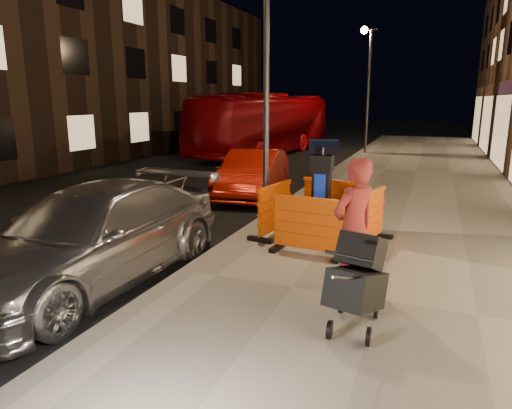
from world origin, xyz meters
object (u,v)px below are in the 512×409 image
at_px(barrier_back, 331,203).
at_px(barrier_kerbside, 275,209).
at_px(parking_kiosk, 321,193).
at_px(car_silver, 97,280).
at_px(barrier_bldgside, 370,218).
at_px(stroller, 356,284).
at_px(barrier_front, 308,226).
at_px(man, 354,229).
at_px(car_red, 253,196).
at_px(bus_doubledecker, 265,154).

height_order(barrier_back, barrier_kerbside, same).
height_order(parking_kiosk, car_silver, parking_kiosk).
distance_m(barrier_bldgside, stroller, 3.36).
bearing_deg(barrier_front, barrier_bldgside, 50.83).
height_order(barrier_back, car_silver, barrier_back).
height_order(man, stroller, man).
bearing_deg(car_red, bus_doubledecker, 100.19).
bearing_deg(car_silver, barrier_bldgside, 40.35).
xyz_separation_m(car_red, bus_doubledecker, (-3.37, 10.23, 0.00)).
distance_m(barrier_kerbside, barrier_bldgside, 1.90).
relative_size(barrier_kerbside, car_red, 0.32).
bearing_deg(barrier_front, barrier_kerbside, 140.83).
distance_m(barrier_back, stroller, 4.47).
distance_m(parking_kiosk, barrier_front, 1.04).
bearing_deg(bus_doubledecker, barrier_front, -60.12).
relative_size(car_red, bus_doubledecker, 0.37).
xyz_separation_m(bus_doubledecker, man, (7.37, -16.63, 1.13)).
bearing_deg(car_silver, parking_kiosk, 48.30).
bearing_deg(parking_kiosk, barrier_back, 100.83).
bearing_deg(barrier_kerbside, bus_doubledecker, 29.68).
bearing_deg(man, barrier_kerbside, -106.44).
height_order(barrier_front, car_red, barrier_front).
distance_m(car_silver, man, 4.16).
xyz_separation_m(barrier_front, bus_doubledecker, (-6.35, 15.13, -0.67)).
distance_m(barrier_kerbside, stroller, 3.99).
distance_m(parking_kiosk, barrier_bldgside, 1.04).
bearing_deg(barrier_front, man, -49.80).
xyz_separation_m(parking_kiosk, man, (1.02, -2.45, 0.05)).
xyz_separation_m(parking_kiosk, barrier_kerbside, (-0.95, 0.00, -0.41)).
xyz_separation_m(barrier_bldgside, man, (0.07, -2.45, 0.46)).
xyz_separation_m(parking_kiosk, bus_doubledecker, (-6.35, 14.18, -1.08)).
height_order(barrier_kerbside, car_red, barrier_kerbside).
relative_size(car_red, man, 2.14).
bearing_deg(stroller, barrier_kerbside, 137.67).
height_order(barrier_bldgside, car_red, barrier_bldgside).
relative_size(barrier_bldgside, car_silver, 0.26).
distance_m(parking_kiosk, man, 2.65).
xyz_separation_m(barrier_front, car_silver, (-2.94, -2.07, -0.67)).
xyz_separation_m(man, stroller, (0.20, -0.90, -0.42)).
bearing_deg(bus_doubledecker, parking_kiosk, -58.77).
bearing_deg(barrier_front, barrier_back, 95.83).
distance_m(man, stroller, 1.01).
relative_size(bus_doubledecker, man, 5.77).
height_order(barrier_front, barrier_back, same).
bearing_deg(car_silver, barrier_kerbside, 59.15).
distance_m(car_silver, car_red, 6.97).
xyz_separation_m(parking_kiosk, barrier_back, (0.00, 0.95, -0.41)).
distance_m(barrier_front, car_red, 5.78).
xyz_separation_m(barrier_kerbside, man, (1.97, -2.45, 0.46)).
height_order(barrier_bldgside, car_silver, barrier_bldgside).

